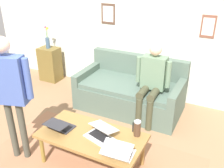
% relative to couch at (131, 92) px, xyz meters
% --- Properties ---
extents(ground_plane, '(7.68, 7.68, 0.00)m').
position_rel_couch_xyz_m(ground_plane, '(0.03, 1.55, -0.30)').
color(ground_plane, '#8F6C4C').
extents(area_rug, '(2.72, 1.69, 0.01)m').
position_rel_couch_xyz_m(area_rug, '(-0.12, 1.63, -0.30)').
color(area_rug, '#9A6849').
rests_on(area_rug, ground_plane).
extents(back_wall, '(7.04, 0.11, 2.70)m').
position_rel_couch_xyz_m(back_wall, '(0.03, -0.65, 1.05)').
color(back_wall, silver).
rests_on(back_wall, ground_plane).
extents(couch, '(1.77, 0.93, 0.88)m').
position_rel_couch_xyz_m(couch, '(0.00, 0.00, 0.00)').
color(couch, '#4F6255').
rests_on(couch, ground_plane).
extents(coffee_table, '(1.30, 0.66, 0.45)m').
position_rel_couch_xyz_m(coffee_table, '(-0.12, 1.53, 0.10)').
color(coffee_table, olive).
rests_on(coffee_table, ground_plane).
extents(laptop_left, '(0.34, 0.30, 0.15)m').
position_rel_couch_xyz_m(laptop_left, '(-0.56, 1.70, 0.19)').
color(laptop_left, silver).
rests_on(laptop_left, coffee_table).
extents(laptop_center, '(0.31, 0.33, 0.12)m').
position_rel_couch_xyz_m(laptop_center, '(0.29, 1.60, 0.19)').
color(laptop_center, '#28282D').
rests_on(laptop_center, coffee_table).
extents(laptop_right, '(0.40, 0.38, 0.14)m').
position_rel_couch_xyz_m(laptop_right, '(-0.24, 1.51, 0.19)').
color(laptop_right, silver).
rests_on(laptop_right, coffee_table).
extents(french_press, '(0.10, 0.08, 0.23)m').
position_rel_couch_xyz_m(french_press, '(-0.62, 1.29, 0.25)').
color(french_press, '#4C3323').
rests_on(french_press, coffee_table).
extents(side_shelf, '(0.42, 0.32, 0.72)m').
position_rel_couch_xyz_m(side_shelf, '(2.02, -0.32, 0.06)').
color(side_shelf, brown).
rests_on(side_shelf, ground_plane).
extents(flower_vase, '(0.10, 0.09, 0.46)m').
position_rel_couch_xyz_m(flower_vase, '(2.02, -0.32, 0.58)').
color(flower_vase, '#3F5972').
rests_on(flower_vase, side_shelf).
extents(person_standing, '(0.57, 0.30, 1.64)m').
position_rel_couch_xyz_m(person_standing, '(0.80, 1.83, 0.74)').
color(person_standing, '#454539').
rests_on(person_standing, ground_plane).
extents(person_seated, '(0.55, 0.51, 1.28)m').
position_rel_couch_xyz_m(person_seated, '(-0.44, 0.23, 0.42)').
color(person_seated, '#41422D').
rests_on(person_seated, ground_plane).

